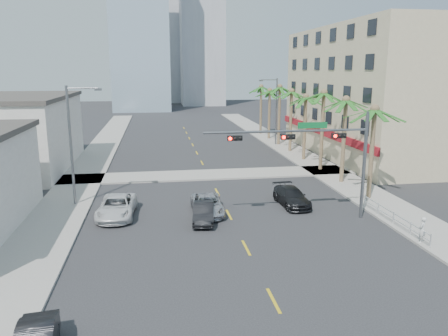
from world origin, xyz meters
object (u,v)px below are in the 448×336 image
object	(u,v)px
car_parked_far	(117,207)
car_lane_center	(207,205)
traffic_signal_mast	(320,148)
car_lane_left	(204,213)
car_lane_right	(291,197)
pedestrian	(422,230)

from	to	relation	value
car_parked_far	car_lane_center	world-z (taller)	car_parked_far
traffic_signal_mast	car_lane_left	distance (m)	8.94
car_lane_left	car_lane_center	distance (m)	1.76
car_lane_right	pedestrian	bearing A→B (deg)	-61.95
traffic_signal_mast	car_lane_right	world-z (taller)	traffic_signal_mast
car_parked_far	pedestrian	size ratio (longest dim) A/B	3.38
car_lane_left	car_lane_center	world-z (taller)	car_lane_center
traffic_signal_mast	car_lane_left	xyz separation A→B (m)	(-7.73, 0.90, -4.42)
traffic_signal_mast	car_lane_right	xyz separation A→B (m)	(-0.70, 3.56, -4.39)
car_lane_right	pedestrian	xyz separation A→B (m)	(5.22, -8.64, 0.26)
pedestrian	car_lane_right	bearing A→B (deg)	-101.25
traffic_signal_mast	car_parked_far	size ratio (longest dim) A/B	2.12
traffic_signal_mast	pedestrian	distance (m)	7.95
traffic_signal_mast	car_parked_far	distance (m)	14.58
car_lane_left	car_lane_right	size ratio (longest dim) A/B	0.85
car_parked_far	car_lane_left	distance (m)	6.22
car_parked_far	car_lane_right	size ratio (longest dim) A/B	1.14
car_lane_center	car_lane_left	bearing A→B (deg)	-102.99
car_lane_right	car_parked_far	bearing A→B (deg)	179.95
traffic_signal_mast	car_lane_left	bearing A→B (deg)	173.38
car_parked_far	pedestrian	world-z (taller)	pedestrian
car_parked_far	car_lane_right	xyz separation A→B (m)	(12.92, 0.68, -0.06)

